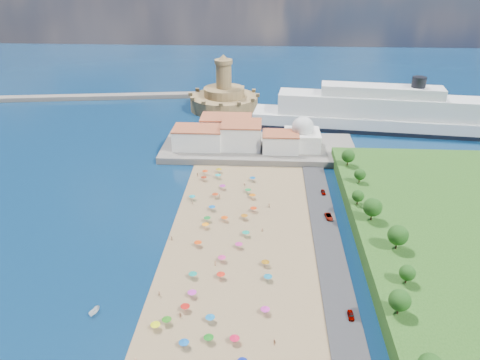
{
  "coord_description": "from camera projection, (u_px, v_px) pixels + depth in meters",
  "views": [
    {
      "loc": [
        13.02,
        -131.87,
        84.55
      ],
      "look_at": [
        4.0,
        25.0,
        8.0
      ],
      "focal_mm": 35.0,
      "sensor_mm": 36.0,
      "label": 1
    }
  ],
  "objects": [
    {
      "name": "cruise_ship",
      "position": [
        379.0,
        114.0,
        244.57
      ],
      "size": [
        133.13,
        34.31,
        28.77
      ],
      "color": "black",
      "rests_on": "ground"
    },
    {
      "name": "terrace",
      "position": [
        259.0,
        148.0,
        220.4
      ],
      "size": [
        90.0,
        36.0,
        3.0
      ],
      "primitive_type": "cube",
      "color": "#59544C",
      "rests_on": "ground"
    },
    {
      "name": "fortress",
      "position": [
        224.0,
        98.0,
        277.6
      ],
      "size": [
        40.0,
        40.0,
        32.4
      ],
      "color": "#997F4C",
      "rests_on": "ground"
    },
    {
      "name": "beachgoers",
      "position": [
        214.0,
        233.0,
        154.29
      ],
      "size": [
        34.07,
        100.17,
        1.89
      ],
      "color": "tan",
      "rests_on": "beach"
    },
    {
      "name": "jetty",
      "position": [
        219.0,
        124.0,
        253.08
      ],
      "size": [
        18.0,
        70.0,
        2.4
      ],
      "primitive_type": "cube",
      "color": "#59544C",
      "rests_on": "ground"
    },
    {
      "name": "ground",
      "position": [
        224.0,
        234.0,
        156.05
      ],
      "size": [
        700.0,
        700.0,
        0.0
      ],
      "primitive_type": "plane",
      "color": "#071938",
      "rests_on": "ground"
    },
    {
      "name": "parked_cars",
      "position": [
        331.0,
        227.0,
        157.26
      ],
      "size": [
        2.89,
        71.95,
        1.37
      ],
      "color": "gray",
      "rests_on": "promenade"
    },
    {
      "name": "waterfront_buildings",
      "position": [
        231.0,
        135.0,
        218.85
      ],
      "size": [
        57.0,
        29.0,
        11.0
      ],
      "color": "silver",
      "rests_on": "terrace"
    },
    {
      "name": "domed_building",
      "position": [
        302.0,
        136.0,
        214.3
      ],
      "size": [
        16.0,
        16.0,
        15.0
      ],
      "color": "silver",
      "rests_on": "terrace"
    },
    {
      "name": "beach_parasols",
      "position": [
        218.0,
        242.0,
        147.92
      ],
      "size": [
        31.28,
        114.91,
        2.2
      ],
      "color": "gray",
      "rests_on": "beach"
    },
    {
      "name": "moored_boats",
      "position": [
        83.0,
        348.0,
        109.97
      ],
      "size": [
        5.31,
        28.58,
        1.52
      ],
      "color": "white",
      "rests_on": "ground"
    },
    {
      "name": "breakwater",
      "position": [
        74.0,
        97.0,
        298.48
      ],
      "size": [
        199.03,
        34.77,
        2.6
      ],
      "primitive_type": "cube",
      "rotation": [
        0.0,
        0.0,
        0.14
      ],
      "color": "#59544C",
      "rests_on": "ground"
    },
    {
      "name": "hillside_trees",
      "position": [
        380.0,
        225.0,
        141.63
      ],
      "size": [
        12.01,
        112.69,
        7.89
      ],
      "color": "#382314",
      "rests_on": "hillside"
    }
  ]
}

